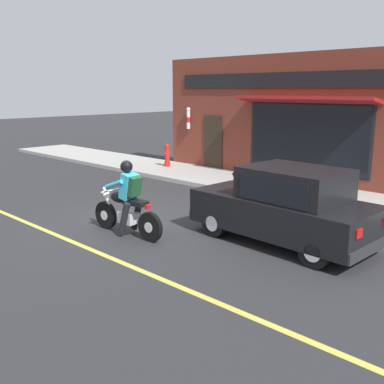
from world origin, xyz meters
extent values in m
plane|color=#2B2B2D|center=(0.00, 0.00, 0.00)|extent=(80.00, 80.00, 0.00)
cube|color=#ADAAA3|center=(5.10, 3.00, 0.07)|extent=(2.60, 22.00, 0.14)
cube|color=#D1C64C|center=(-1.80, 3.00, 0.00)|extent=(0.12, 19.80, 0.01)
cube|color=maroon|center=(6.65, 0.57, 2.10)|extent=(0.50, 9.77, 4.20)
cube|color=black|center=(6.38, -0.66, 1.55)|extent=(0.04, 4.10, 2.10)
cube|color=black|center=(6.40, -0.66, 1.55)|extent=(0.02, 4.30, 2.20)
cube|color=#2D2319|center=(6.38, 3.25, 1.05)|extent=(0.04, 0.90, 2.10)
cube|color=maroon|center=(6.05, -0.66, 2.75)|extent=(0.81, 4.69, 0.24)
cube|color=black|center=(6.37, 0.57, 3.35)|extent=(0.06, 8.30, 0.50)
cylinder|color=white|center=(6.30, 4.47, 1.90)|extent=(0.14, 0.14, 0.70)
cylinder|color=red|center=(6.30, 4.47, 1.90)|extent=(0.15, 0.15, 0.20)
sphere|color=silver|center=(6.30, 4.47, 2.30)|extent=(0.16, 0.16, 0.16)
cylinder|color=black|center=(-0.76, 0.20, 0.31)|extent=(0.14, 0.63, 0.62)
cylinder|color=silver|center=(-0.76, 0.20, 0.31)|extent=(0.13, 0.22, 0.22)
cylinder|color=black|center=(-0.67, -1.19, 0.31)|extent=(0.14, 0.63, 0.62)
cylinder|color=silver|center=(-0.67, -1.19, 0.31)|extent=(0.13, 0.22, 0.22)
cube|color=silver|center=(-0.71, -0.55, 0.39)|extent=(0.31, 0.42, 0.24)
ellipsoid|color=black|center=(-0.73, -0.30, 0.80)|extent=(0.33, 0.54, 0.24)
cube|color=black|center=(-0.70, -0.78, 0.76)|extent=(0.30, 0.58, 0.10)
cylinder|color=silver|center=(-0.76, 0.10, 0.62)|extent=(0.09, 0.33, 0.68)
cylinder|color=silver|center=(-0.75, -0.02, 0.91)|extent=(0.56, 0.08, 0.04)
sphere|color=silver|center=(-0.76, 0.15, 0.79)|extent=(0.16, 0.16, 0.16)
cylinder|color=silver|center=(-0.53, -0.93, 0.29)|extent=(0.12, 0.55, 0.08)
cube|color=red|center=(-0.67, -1.14, 0.73)|extent=(0.12, 0.07, 0.08)
cylinder|color=black|center=(-0.89, -0.63, 0.43)|extent=(0.16, 0.36, 0.71)
cylinder|color=black|center=(-0.53, -0.60, 0.43)|extent=(0.16, 0.36, 0.71)
cube|color=#33B2D1|center=(-0.71, -0.60, 1.08)|extent=(0.36, 0.35, 0.57)
cylinder|color=#33B2D1|center=(-0.92, -0.37, 1.12)|extent=(0.12, 0.52, 0.26)
cylinder|color=#33B2D1|center=(-0.53, -0.34, 1.12)|extent=(0.12, 0.52, 0.26)
sphere|color=black|center=(-0.71, -0.54, 1.49)|extent=(0.26, 0.26, 0.26)
cube|color=#1E4728|center=(-0.70, -0.76, 1.10)|extent=(0.30, 0.26, 0.42)
cylinder|color=black|center=(0.48, -1.94, 0.30)|extent=(0.21, 0.61, 0.60)
cylinder|color=silver|center=(0.48, -1.94, 0.30)|extent=(0.21, 0.34, 0.33)
cylinder|color=black|center=(1.92, -2.00, 0.30)|extent=(0.21, 0.61, 0.60)
cylinder|color=silver|center=(1.92, -2.00, 0.30)|extent=(0.21, 0.34, 0.33)
cylinder|color=black|center=(0.38, -4.34, 0.30)|extent=(0.21, 0.61, 0.60)
cylinder|color=silver|center=(0.38, -4.34, 0.30)|extent=(0.21, 0.34, 0.33)
cylinder|color=black|center=(1.81, -4.40, 0.30)|extent=(0.21, 0.61, 0.60)
cylinder|color=silver|center=(1.81, -4.40, 0.30)|extent=(0.21, 0.34, 0.33)
cube|color=black|center=(1.15, -3.17, 0.60)|extent=(1.81, 3.77, 0.70)
cube|color=black|center=(1.14, -3.42, 1.24)|extent=(1.52, 1.96, 0.66)
cube|color=black|center=(1.18, -2.55, 1.19)|extent=(1.34, 0.41, 0.51)
cube|color=black|center=(0.41, -3.39, 1.22)|extent=(0.10, 1.52, 0.46)
cube|color=black|center=(1.86, -3.45, 1.22)|extent=(0.10, 1.52, 0.46)
cube|color=silver|center=(0.73, -1.29, 0.72)|extent=(0.24, 0.05, 0.14)
cube|color=red|center=(0.56, -5.01, 0.74)|extent=(0.20, 0.05, 0.16)
cube|color=silver|center=(1.74, -1.33, 0.72)|extent=(0.24, 0.05, 0.14)
cube|color=#28282B|center=(1.23, -1.34, 0.35)|extent=(1.61, 0.19, 0.20)
cube|color=#28282B|center=(1.07, -5.00, 0.35)|extent=(1.61, 0.19, 0.20)
cylinder|color=red|center=(5.37, 4.72, 0.22)|extent=(0.24, 0.24, 0.16)
cylinder|color=red|center=(5.37, 4.72, 0.59)|extent=(0.18, 0.18, 0.58)
sphere|color=red|center=(5.37, 4.72, 0.92)|extent=(0.20, 0.20, 0.20)
cylinder|color=red|center=(5.24, 4.72, 0.64)|extent=(0.10, 0.08, 0.08)
cylinder|color=red|center=(5.50, 4.72, 0.64)|extent=(0.10, 0.08, 0.08)
camera|label=1|loc=(-6.43, -7.88, 3.05)|focal=42.00mm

